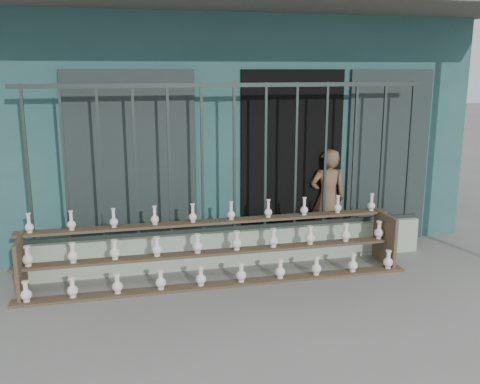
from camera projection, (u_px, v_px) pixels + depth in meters
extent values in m
plane|color=slate|center=(262.00, 307.00, 5.51)|extent=(60.00, 60.00, 0.00)
cube|color=#285452|center=(196.00, 117.00, 9.23)|extent=(7.00, 5.00, 3.20)
cube|color=black|center=(291.00, 161.00, 7.18)|extent=(1.40, 0.12, 2.40)
cube|color=#1D2727|center=(132.00, 168.00, 6.66)|extent=(1.60, 0.08, 2.40)
cube|color=#1D2727|center=(387.00, 157.00, 7.45)|extent=(1.20, 0.08, 2.40)
cube|color=#59544C|center=(236.00, 0.00, 5.95)|extent=(7.40, 2.00, 0.12)
cube|color=#A5BBA0|center=(234.00, 247.00, 6.70)|extent=(5.00, 0.20, 0.45)
cube|color=#283330|center=(28.00, 166.00, 5.91)|extent=(0.03, 0.03, 1.80)
cube|color=#283330|center=(65.00, 165.00, 6.00)|extent=(0.03, 0.03, 1.80)
cube|color=#283330|center=(100.00, 164.00, 6.09)|extent=(0.03, 0.03, 1.80)
cube|color=#283330|center=(135.00, 162.00, 6.18)|extent=(0.03, 0.03, 1.80)
cube|color=#283330|center=(169.00, 161.00, 6.27)|extent=(0.03, 0.03, 1.80)
cube|color=#283330|center=(202.00, 160.00, 6.36)|extent=(0.03, 0.03, 1.80)
cube|color=#283330|center=(234.00, 158.00, 6.45)|extent=(0.03, 0.03, 1.80)
cube|color=#283330|center=(265.00, 157.00, 6.53)|extent=(0.03, 0.03, 1.80)
cube|color=#283330|center=(296.00, 156.00, 6.62)|extent=(0.03, 0.03, 1.80)
cube|color=#283330|center=(325.00, 155.00, 6.71)|extent=(0.03, 0.03, 1.80)
cube|color=#283330|center=(354.00, 154.00, 6.80)|extent=(0.03, 0.03, 1.80)
cube|color=#283330|center=(382.00, 153.00, 6.89)|extent=(0.03, 0.03, 1.80)
cube|color=#283330|center=(409.00, 152.00, 6.98)|extent=(0.03, 0.03, 1.80)
cube|color=#283330|center=(234.00, 85.00, 6.25)|extent=(5.00, 0.04, 0.05)
cube|color=#283330|center=(234.00, 228.00, 6.64)|extent=(5.00, 0.04, 0.05)
cube|color=brown|center=(221.00, 285.00, 6.06)|extent=(4.50, 0.18, 0.03)
cube|color=brown|center=(217.00, 252.00, 6.23)|extent=(4.50, 0.18, 0.03)
cube|color=brown|center=(213.00, 222.00, 6.40)|extent=(4.50, 0.18, 0.03)
cube|color=brown|center=(21.00, 267.00, 5.74)|extent=(0.04, 0.55, 0.64)
cube|color=brown|center=(385.00, 239.00, 6.72)|extent=(0.04, 0.55, 0.64)
imported|color=brown|center=(328.00, 198.00, 7.28)|extent=(0.54, 0.39, 1.36)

